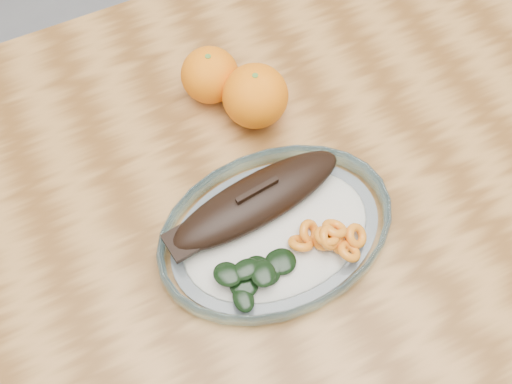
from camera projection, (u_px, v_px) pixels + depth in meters
ground at (271, 334)px, 1.53m from camera, size 3.00×3.00×0.00m
dining_table at (280, 210)px, 0.96m from camera, size 1.20×0.80×0.75m
plated_meal at (275, 229)px, 0.82m from camera, size 0.57×0.56×0.08m
orange_left at (255, 96)px, 0.88m from camera, size 0.09×0.09×0.09m
orange_right at (210, 75)px, 0.91m from camera, size 0.08×0.08×0.08m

